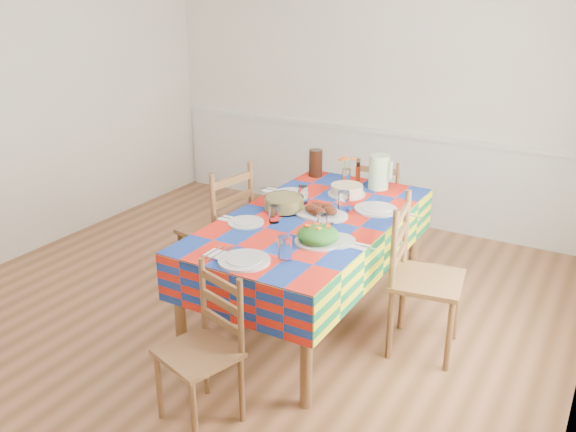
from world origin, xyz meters
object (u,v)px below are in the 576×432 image
at_px(dining_table, 312,229).
at_px(chair_far, 380,207).
at_px(green_pitcher, 379,172).
at_px(chair_right, 420,279).
at_px(chair_left, 220,230).
at_px(meat_platter, 321,211).
at_px(chair_near, 204,350).
at_px(tea_pitcher, 316,163).

xyz_separation_m(dining_table, chair_far, (0.00, 1.25, -0.24)).
xyz_separation_m(green_pitcher, chair_right, (0.64, -0.81, -0.40)).
xyz_separation_m(chair_left, chair_right, (1.58, 0.00, -0.01)).
relative_size(meat_platter, chair_near, 0.44).
bearing_deg(chair_left, chair_far, 157.00).
xyz_separation_m(meat_platter, tea_pitcher, (-0.45, 0.78, 0.08)).
distance_m(chair_left, chair_right, 1.58).
bearing_deg(chair_right, chair_near, 139.35).
relative_size(tea_pitcher, chair_near, 0.25).
bearing_deg(green_pitcher, chair_near, -93.95).
distance_m(meat_platter, green_pitcher, 0.76).
distance_m(tea_pitcher, chair_far, 0.74).
bearing_deg(chair_right, green_pitcher, 29.40).
xyz_separation_m(dining_table, tea_pitcher, (-0.42, 0.84, 0.20)).
relative_size(meat_platter, chair_right, 0.38).
relative_size(chair_far, chair_left, 0.86).
bearing_deg(meat_platter, tea_pitcher, 120.05).
bearing_deg(tea_pitcher, meat_platter, -59.95).
xyz_separation_m(tea_pitcher, chair_far, (0.42, 0.41, -0.44)).
distance_m(meat_platter, chair_far, 1.25).
bearing_deg(tea_pitcher, green_pitcher, -3.77).
height_order(chair_left, chair_right, chair_left).
distance_m(green_pitcher, chair_far, 0.66).
distance_m(meat_platter, tea_pitcher, 0.91).
bearing_deg(chair_near, chair_left, 139.66).
relative_size(green_pitcher, chair_left, 0.26).
bearing_deg(green_pitcher, tea_pitcher, 176.23).
height_order(dining_table, green_pitcher, green_pitcher).
bearing_deg(meat_platter, chair_left, -175.55).
height_order(meat_platter, chair_near, chair_near).
relative_size(green_pitcher, chair_right, 0.26).
height_order(chair_near, chair_left, chair_left).
bearing_deg(dining_table, chair_left, -179.44).
height_order(meat_platter, chair_right, chair_right).
height_order(dining_table, meat_platter, meat_platter).
relative_size(green_pitcher, tea_pitcher, 1.20).
relative_size(dining_table, meat_platter, 5.12).
bearing_deg(chair_far, green_pitcher, 101.78).
xyz_separation_m(dining_table, green_pitcher, (0.15, 0.80, 0.22)).
distance_m(green_pitcher, chair_right, 1.10).
bearing_deg(tea_pitcher, dining_table, -63.62).
relative_size(chair_left, chair_right, 1.01).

